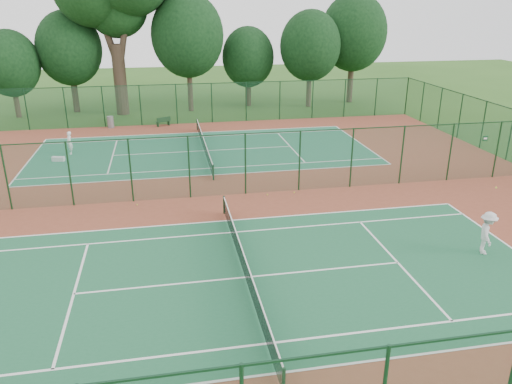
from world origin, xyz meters
TOP-DOWN VIEW (x-y plane):
  - ground at (0.00, 0.00)m, footprint 120.00×120.00m
  - red_pad at (0.00, 0.00)m, footprint 40.00×36.00m
  - court_near at (0.00, -9.00)m, footprint 23.77×10.97m
  - court_far at (0.00, 9.00)m, footprint 23.77×10.97m
  - fence_north at (0.00, 18.00)m, footprint 40.00×0.09m
  - fence_divider at (0.00, 0.00)m, footprint 40.00×0.09m
  - tennis_net_near at (0.00, -9.00)m, footprint 0.10×12.90m
  - tennis_net_far at (0.00, 9.00)m, footprint 0.10×12.90m
  - player_near at (10.40, -8.88)m, footprint 1.15×1.40m
  - player_far at (-9.33, 9.95)m, footprint 0.51×0.66m
  - trash_bin at (-7.19, 17.55)m, footprint 0.61×0.61m
  - bench at (-2.77, 17.37)m, footprint 1.32×0.87m
  - kit_bag at (-9.90, 8.34)m, footprint 0.87×0.49m
  - stray_ball_a at (2.69, -0.47)m, footprint 0.07×0.07m
  - stray_ball_b at (4.24, -0.41)m, footprint 0.07×0.07m
  - stray_ball_c at (-4.40, -0.65)m, footprint 0.06×0.06m
  - evergreen_row at (0.50, 24.25)m, footprint 39.00×5.00m

SIDE VIEW (x-z plane):
  - ground at x=0.00m, z-range 0.00..0.00m
  - evergreen_row at x=0.50m, z-range -6.00..6.00m
  - red_pad at x=0.00m, z-range 0.00..0.01m
  - court_near at x=0.00m, z-range 0.01..0.02m
  - court_far at x=0.00m, z-range 0.01..0.02m
  - stray_ball_c at x=-4.40m, z-range 0.01..0.07m
  - stray_ball_b at x=4.24m, z-range 0.01..0.08m
  - stray_ball_a at x=2.69m, z-range 0.01..0.08m
  - kit_bag at x=-9.90m, z-range 0.01..0.32m
  - bench at x=-2.77m, z-range 0.02..0.81m
  - trash_bin at x=-7.19m, z-range 0.01..0.99m
  - tennis_net_near at x=0.00m, z-range 0.06..1.03m
  - tennis_net_far at x=0.00m, z-range 0.06..1.03m
  - player_far at x=-9.33m, z-range 0.02..1.63m
  - player_near at x=10.40m, z-range 0.02..1.90m
  - fence_north at x=0.00m, z-range 0.01..3.51m
  - fence_divider at x=0.00m, z-range 0.01..3.51m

